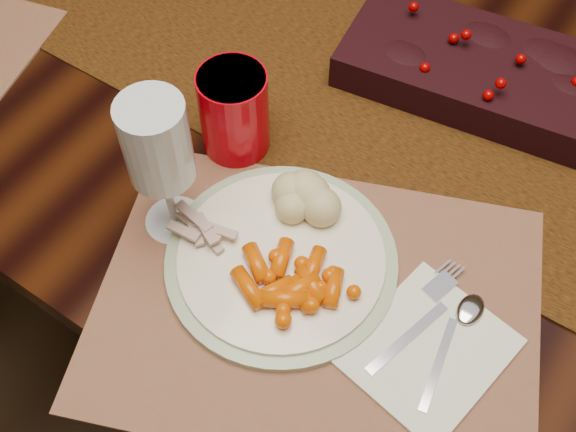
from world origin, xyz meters
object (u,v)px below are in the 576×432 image
Objects in this scene: dinner_plate at (281,260)px; mashed_potatoes at (303,195)px; turkey_shreds at (197,233)px; wine_glass at (163,171)px; napkin at (428,350)px; dining_table at (388,247)px; baby_carrots at (287,284)px; placemat_main at (317,306)px; red_cup at (234,112)px; centerpiece at (474,64)px.

dinner_plate is 0.08m from mashed_potatoes.
turkey_shreds is 0.09m from wine_glass.
napkin is at bearing 3.53° from wine_glass.
wine_glass reaches higher than turkey_shreds.
baby_carrots is at bearing -87.16° from dining_table.
turkey_shreds is (-0.16, -0.01, 0.02)m from placemat_main.
napkin reaches higher than placemat_main.
wine_glass is (-0.20, -0.00, 0.10)m from placemat_main.
napkin is at bearing -19.13° from red_cup.
placemat_main is 2.41× the size of wine_glass.
centerpiece is (0.04, 0.06, 0.41)m from dining_table.
placemat_main is at bearing -161.49° from napkin.
wine_glass reaches higher than napkin.
mashed_potatoes is 0.22m from napkin.
baby_carrots reaches higher than napkin.
napkin is at bearing -19.36° from mashed_potatoes.
dinner_plate is 0.19m from red_cup.
dining_table is 0.51m from red_cup.
turkey_shreds reaches higher than placemat_main.
placemat_main is 0.26m from red_cup.
wine_glass reaches higher than placemat_main.
placemat_main reaches higher than dining_table.
dining_table is 5.28× the size of centerpiece.
red_cup reaches higher than baby_carrots.
red_cup is at bearing -126.98° from centerpiece.
dinner_plate is at bearing 139.07° from placemat_main.
placemat_main is 4.49× the size of baby_carrots.
red_cup is at bearing 93.82° from wine_glass.
dinner_plate is 1.32× the size of wine_glass.
napkin is (0.14, -0.38, -0.03)m from centerpiece.
dinner_plate is 0.05m from baby_carrots.
dinner_plate is (-0.05, -0.38, -0.03)m from centerpiece.
wine_glass is (-0.14, -0.02, 0.09)m from dinner_plate.
dining_table is at bearing 129.10° from napkin.
baby_carrots is 0.12m from turkey_shreds.
red_cup is at bearing 125.08° from placemat_main.
dining_table is 3.74× the size of placemat_main.
red_cup reaches higher than dining_table.
centerpiece is 1.70× the size of wine_glass.
wine_glass is at bearing -142.35° from mashed_potatoes.
turkey_shreds is at bearing 161.65° from placemat_main.
napkin is at bearing -13.15° from placemat_main.
dinner_plate is at bearing 9.11° from wine_glass.
red_cup is at bearing 170.59° from napkin.
mashed_potatoes is at bearing 104.10° from dinner_plate.
baby_carrots is at bearing -46.50° from dinner_plate.
turkey_shreds is at bearing -109.50° from centerpiece.
napkin is at bearing -60.61° from dining_table.
red_cup is at bearing 142.09° from dinner_plate.
mashed_potatoes is 0.74× the size of red_cup.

